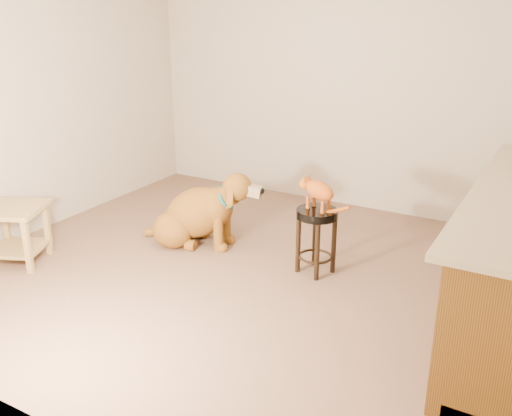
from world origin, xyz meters
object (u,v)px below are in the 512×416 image
Objects in this scene: padded_stool at (317,228)px; golden_retriever at (198,215)px; tabby_kitten at (317,191)px; side_table at (15,226)px; wood_stool at (501,233)px.

golden_retriever is at bearing 179.81° from padded_stool.
tabby_kitten is at bearing 157.14° from padded_stool.
side_table is 1.53m from golden_retriever.
wood_stool is 3.95m from side_table.
side_table is at bearing -147.36° from golden_retriever.
padded_stool is at bearing -5.72° from tabby_kitten.
padded_stool is 1.16m from golden_retriever.
golden_retriever is at bearing -162.84° from tabby_kitten.
side_table is (-2.24, -1.07, -0.06)m from padded_stool.
golden_retriever is at bearing -163.62° from wood_stool.
tabby_kitten is (2.23, 1.08, 0.37)m from side_table.
golden_retriever reaches higher than side_table.
wood_stool is 2.54m from golden_retriever.
golden_retriever is (-2.44, -0.72, -0.06)m from wood_stool.
tabby_kitten is (-1.29, -0.72, 0.35)m from wood_stool.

